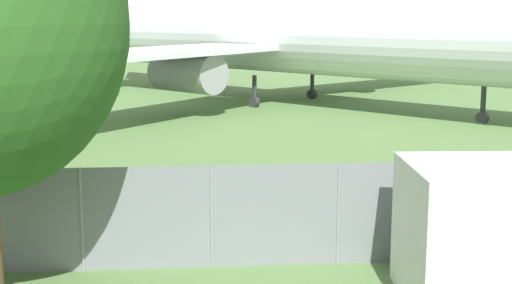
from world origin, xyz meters
name	(u,v)px	position (x,y,z in m)	size (l,w,h in m)	color
perimeter_fence	(338,214)	(0.00, 9.60, 1.04)	(56.07, 0.07, 2.09)	gray
airplane	(301,36)	(2.92, 35.28, 3.82)	(31.31, 32.77, 12.45)	silver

